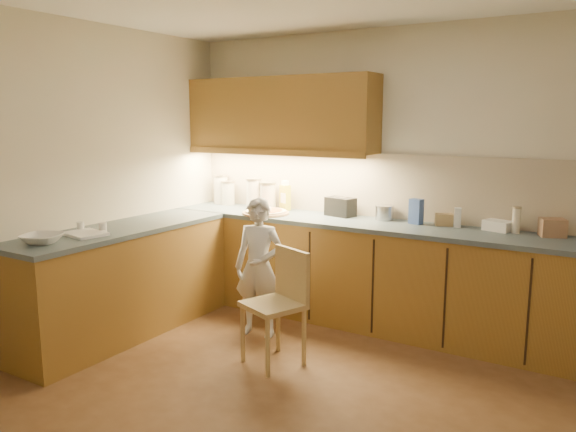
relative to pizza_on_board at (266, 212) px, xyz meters
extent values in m
plane|color=#56361D|center=(1.27, -1.57, -0.94)|extent=(4.50, 4.50, 0.00)
cube|color=beige|center=(1.27, 0.43, 0.36)|extent=(4.50, 0.04, 2.60)
cube|color=beige|center=(-0.98, -1.57, 0.36)|extent=(0.04, 4.00, 2.60)
cube|color=olive|center=(0.90, 0.13, -0.50)|extent=(3.75, 0.60, 0.88)
cube|color=olive|center=(-0.68, -1.17, -0.50)|extent=(0.60, 2.00, 0.88)
cube|color=#41535D|center=(0.90, 0.13, -0.04)|extent=(3.77, 0.62, 0.04)
cube|color=#41535D|center=(-0.68, -1.17, -0.04)|extent=(0.62, 2.02, 0.04)
cube|color=black|center=(-0.63, -0.18, -0.50)|extent=(0.02, 0.01, 0.80)
cube|color=black|center=(-0.03, -0.18, -0.50)|extent=(0.02, 0.01, 0.80)
cube|color=black|center=(0.57, -0.18, -0.50)|extent=(0.02, 0.01, 0.80)
cube|color=black|center=(1.17, -0.18, -0.50)|extent=(0.02, 0.01, 0.80)
cube|color=black|center=(1.77, -0.18, -0.50)|extent=(0.02, 0.01, 0.80)
cube|color=black|center=(2.37, -0.18, -0.50)|extent=(0.02, 0.01, 0.80)
cube|color=#BAAA90|center=(0.90, 0.41, 0.27)|extent=(3.75, 0.02, 0.58)
cube|color=olive|center=(0.00, 0.25, 0.91)|extent=(1.95, 0.35, 0.70)
cube|color=olive|center=(0.00, 0.08, 0.56)|extent=(1.95, 0.02, 0.06)
cylinder|color=tan|center=(0.00, 0.00, -0.01)|extent=(0.44, 0.44, 0.02)
cylinder|color=beige|center=(0.00, 0.00, 0.01)|extent=(0.39, 0.39, 0.02)
cylinder|color=#D0511B|center=(0.00, 0.00, 0.02)|extent=(0.31, 0.31, 0.01)
sphere|color=white|center=(0.05, -0.03, 0.04)|extent=(0.06, 0.06, 0.06)
cylinder|color=white|center=(0.09, -0.09, 0.07)|extent=(0.06, 0.10, 0.18)
imported|color=silver|center=(0.33, -0.60, -0.36)|extent=(0.47, 0.36, 1.17)
cylinder|color=tan|center=(0.53, -1.12, -0.72)|extent=(0.03, 0.03, 0.43)
cylinder|color=tan|center=(0.84, -1.24, -0.72)|extent=(0.03, 0.03, 0.43)
cylinder|color=tan|center=(0.65, -0.82, -0.72)|extent=(0.03, 0.03, 0.43)
cylinder|color=tan|center=(0.96, -0.94, -0.72)|extent=(0.03, 0.03, 0.43)
cube|color=tan|center=(0.75, -1.03, -0.49)|extent=(0.50, 0.50, 0.04)
cube|color=tan|center=(0.81, -0.87, -0.28)|extent=(0.37, 0.17, 0.39)
imported|color=white|center=(-0.68, -1.90, 0.01)|extent=(0.37, 0.37, 0.07)
cylinder|color=silver|center=(-0.78, 0.31, 0.12)|extent=(0.14, 0.14, 0.29)
cylinder|color=tan|center=(-0.78, 0.31, 0.28)|extent=(0.15, 0.15, 0.02)
cylinder|color=silver|center=(-0.66, 0.29, 0.10)|extent=(0.13, 0.13, 0.23)
cylinder|color=gray|center=(-0.66, 0.29, 0.22)|extent=(0.14, 0.14, 0.02)
cylinder|color=white|center=(-0.32, 0.26, 0.12)|extent=(0.15, 0.15, 0.28)
cylinder|color=gray|center=(-0.32, 0.26, 0.27)|extent=(0.16, 0.16, 0.02)
cylinder|color=beige|center=(-0.15, 0.27, 0.11)|extent=(0.16, 0.16, 0.25)
cylinder|color=gray|center=(-0.15, 0.27, 0.24)|extent=(0.17, 0.17, 0.02)
cube|color=gold|center=(0.03, 0.30, 0.10)|extent=(0.12, 0.10, 0.25)
cube|color=white|center=(0.03, 0.30, 0.25)|extent=(0.07, 0.06, 0.04)
cube|color=black|center=(0.65, 0.27, 0.07)|extent=(0.30, 0.21, 0.17)
cube|color=#AEAEB3|center=(0.61, 0.28, 0.16)|extent=(0.05, 0.12, 0.00)
cube|color=#AEAEB3|center=(0.68, 0.27, 0.16)|extent=(0.05, 0.12, 0.00)
cylinder|color=#B5B5BA|center=(1.07, 0.30, 0.04)|extent=(0.16, 0.16, 0.12)
cylinder|color=#B5B5BA|center=(1.07, 0.30, 0.11)|extent=(0.17, 0.17, 0.01)
cube|color=#324D97|center=(1.37, 0.26, 0.09)|extent=(0.12, 0.10, 0.21)
cube|color=tan|center=(1.60, 0.30, 0.03)|extent=(0.17, 0.15, 0.10)
cube|color=white|center=(1.72, 0.28, 0.06)|extent=(0.07, 0.07, 0.16)
cube|color=white|center=(2.04, 0.31, 0.02)|extent=(0.24, 0.20, 0.08)
cylinder|color=white|center=(2.18, 0.28, 0.08)|extent=(0.06, 0.06, 0.20)
cylinder|color=gray|center=(2.18, 0.28, 0.19)|extent=(0.07, 0.07, 0.01)
cube|color=#A27857|center=(2.44, 0.29, 0.05)|extent=(0.22, 0.20, 0.14)
cube|color=white|center=(-0.65, -1.54, -0.01)|extent=(0.35, 0.30, 0.02)
cylinder|color=white|center=(-0.81, -1.46, 0.02)|extent=(0.06, 0.06, 0.08)
cylinder|color=white|center=(-0.61, -1.41, 0.02)|extent=(0.08, 0.08, 0.08)
camera|label=1|loc=(2.91, -4.35, 0.87)|focal=35.00mm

